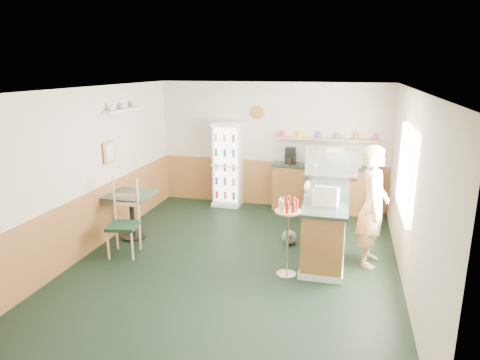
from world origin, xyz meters
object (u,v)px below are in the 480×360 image
(cash_register, at_px, (326,197))
(cafe_chair, at_px, (126,215))
(display_case, at_px, (332,163))
(shopkeeper, at_px, (373,206))
(condiment_stand, at_px, (288,225))
(drinks_fridge, at_px, (228,164))
(cafe_table, at_px, (132,207))

(cash_register, height_order, cafe_chair, cafe_chair)
(display_case, bearing_deg, shopkeeper, -63.89)
(condiment_stand, height_order, cafe_chair, cafe_chair)
(drinks_fridge, xyz_separation_m, shopkeeper, (2.97, -2.32, 0.02))
(shopkeeper, distance_m, condiment_stand, 1.41)
(cafe_table, bearing_deg, display_case, 22.55)
(display_case, xyz_separation_m, cafe_chair, (-3.20, -1.98, -0.63))
(display_case, xyz_separation_m, shopkeeper, (0.70, -1.43, -0.34))
(drinks_fridge, xyz_separation_m, condiment_stand, (1.77, -3.03, -0.14))
(display_case, distance_m, shopkeeper, 1.63)
(cash_register, relative_size, condiment_stand, 0.33)
(drinks_fridge, height_order, cafe_table, drinks_fridge)
(shopkeeper, distance_m, cafe_chair, 3.95)
(display_case, distance_m, condiment_stand, 2.25)
(drinks_fridge, bearing_deg, cafe_table, -116.04)
(drinks_fridge, xyz_separation_m, cafe_table, (-1.13, -2.31, -0.34))
(drinks_fridge, bearing_deg, cafe_chair, -107.85)
(cafe_table, bearing_deg, drinks_fridge, 63.96)
(drinks_fridge, relative_size, cash_register, 4.81)
(cash_register, relative_size, cafe_table, 0.46)
(cash_register, bearing_deg, cafe_chair, -169.24)
(display_case, bearing_deg, drinks_fridge, 158.54)
(cafe_chair, bearing_deg, drinks_fridge, 62.23)
(cash_register, xyz_separation_m, cafe_chair, (-3.20, -0.33, -0.46))
(shopkeeper, xyz_separation_m, condiment_stand, (-1.20, -0.71, -0.16))
(condiment_stand, distance_m, cafe_table, 2.99)
(drinks_fridge, height_order, cash_register, drinks_fridge)
(cafe_table, bearing_deg, condiment_stand, -14.12)
(display_case, distance_m, cafe_table, 3.75)
(drinks_fridge, height_order, display_case, drinks_fridge)
(drinks_fridge, relative_size, cafe_chair, 1.49)
(condiment_stand, bearing_deg, drinks_fridge, 120.25)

